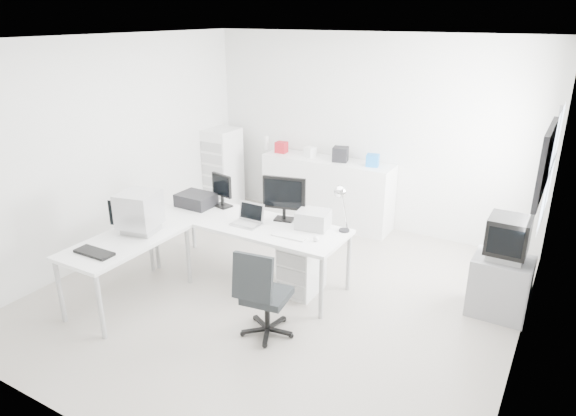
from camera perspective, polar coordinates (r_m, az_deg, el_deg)
The scene contains 30 objects.
floor at distance 5.99m, azimuth -0.98°, elevation -9.58°, with size 5.00×5.00×0.01m, color beige.
ceiling at distance 5.17m, azimuth -1.17°, elevation 18.28°, with size 5.00×5.00×0.01m, color white.
back_wall at distance 7.59m, azimuth 8.85°, elevation 8.20°, with size 5.00×0.02×2.80m, color silver.
left_wall at distance 7.00m, azimuth -18.98°, elevation 6.23°, with size 0.02×5.00×2.80m, color silver.
right_wall at distance 4.71m, azimuth 25.98°, elevation -1.65°, with size 0.02×5.00×2.80m, color silver.
window at distance 5.79m, azimuth 27.26°, elevation 4.20°, with size 0.02×1.20×1.10m, color white, non-canonical shape.
wall_picture at distance 4.66m, azimuth 26.70°, elevation 4.53°, with size 0.04×0.90×0.60m, color black, non-canonical shape.
main_desk at distance 6.18m, azimuth -4.41°, elevation -4.69°, with size 2.40×0.80×0.75m, color silver, non-canonical shape.
side_desk at distance 5.96m, azimuth -17.32°, elevation -6.67°, with size 0.70×1.40×0.75m, color silver, non-canonical shape.
drawer_pedestal at distance 5.92m, azimuth 1.53°, elevation -6.65°, with size 0.40×0.50×0.60m, color silver.
inkjet_printer at distance 6.56m, azimuth -10.17°, elevation 0.90°, with size 0.45×0.35×0.16m, color black.
lcd_monitor_small at distance 6.45m, azimuth -7.34°, elevation 1.91°, with size 0.33×0.19×0.41m, color black, non-canonical shape.
lcd_monitor_large at distance 5.95m, azimuth -0.44°, elevation 1.05°, with size 0.51×0.20×0.53m, color black, non-canonical shape.
laptop at distance 5.88m, azimuth -4.69°, elevation -0.83°, with size 0.35×0.36×0.23m, color #B7B7BA, non-canonical shape.
white_keyboard at distance 5.58m, azimuth 0.13°, elevation -3.18°, with size 0.39×0.12×0.02m, color silver.
white_mouse at distance 5.48m, azimuth 3.12°, elevation -3.41°, with size 0.06×0.06×0.06m, color silver.
laser_printer at distance 5.80m, azimuth 2.82°, elevation -1.26°, with size 0.35×0.30×0.20m, color #9F9F9F.
desk_lamp at distance 5.68m, azimuth 6.35°, elevation -0.35°, with size 0.16×0.16×0.48m, color silver, non-canonical shape.
crt_monitor at distance 5.87m, azimuth -16.18°, elevation -0.61°, with size 0.38×0.38×0.43m, color #B7B7BA, non-canonical shape.
black_keyboard at distance 5.56m, azimuth -20.73°, elevation -4.65°, with size 0.43×0.17×0.03m, color black.
office_chair at distance 5.10m, azimuth -2.35°, elevation -9.25°, with size 0.55×0.55×0.95m, color #222627, non-canonical shape.
tv_cabinet at distance 5.94m, azimuth 22.47°, elevation -8.03°, with size 0.59×0.48×0.64m, color gray.
crt_tv at distance 5.71m, azimuth 23.22°, elevation -3.19°, with size 0.50×0.48×0.45m, color black, non-canonical shape.
sideboard at distance 7.80m, azimuth 4.35°, elevation 1.85°, with size 2.00×0.50×1.00m, color silver.
clutter_box_a at distance 7.99m, azimuth -0.73°, elevation 6.76°, with size 0.17×0.15×0.17m, color maroon.
clutter_box_b at distance 7.76m, azimuth 2.46°, elevation 6.24°, with size 0.15×0.13×0.15m, color silver.
clutter_box_c at distance 7.54m, azimuth 5.84°, elevation 5.96°, with size 0.21×0.19×0.21m, color black.
clutter_box_d at distance 7.36m, azimuth 9.39°, elevation 5.25°, with size 0.17×0.15×0.17m, color blue.
clutter_bottle at distance 8.17m, azimuth -2.41°, elevation 7.25°, with size 0.07×0.07×0.22m, color silver.
filing_cabinet at distance 8.46m, azimuth -7.24°, elevation 4.35°, with size 0.46×0.54×1.30m, color silver.
Camera 1 is at (2.68, -4.41, 3.03)m, focal length 32.00 mm.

